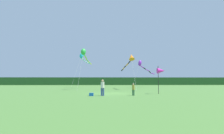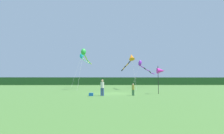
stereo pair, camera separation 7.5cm
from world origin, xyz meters
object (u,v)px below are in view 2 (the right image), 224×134
banner_flag_pole (161,71)px  person_adult (102,87)px  kite_orange (130,59)px  person_child (133,89)px  kite_purple (142,65)px  kite_cyan (82,56)px  cooler_box (91,94)px  kite_green (84,54)px

banner_flag_pole → person_adult: bearing=-161.2°
person_adult → kite_orange: size_ratio=0.17×
person_child → kite_purple: kite_purple is taller
person_child → kite_purple: size_ratio=0.18×
kite_cyan → kite_orange: bearing=-37.5°
cooler_box → kite_orange: size_ratio=0.04×
person_child → cooler_box: size_ratio=2.90×
kite_cyan → kite_green: (1.59, -7.88, -0.67)m
cooler_box → kite_orange: 15.74m
kite_cyan → kite_purple: bearing=-6.6°
person_adult → person_child: (3.22, 0.16, -0.23)m
person_child → kite_cyan: (-8.61, 21.03, 6.58)m
kite_green → kite_orange: bearing=0.2°
person_adult → kite_green: kite_green is taller
cooler_box → kite_purple: 22.45m
kite_cyan → kite_green: kite_cyan is taller
kite_cyan → kite_orange: size_ratio=0.82×
person_adult → cooler_box: (-1.13, -0.14, -0.78)m
kite_cyan → kite_green: bearing=-78.6°
kite_purple → kite_orange: (-3.53, -6.27, 0.62)m
cooler_box → kite_purple: kite_purple is taller
person_child → cooler_box: (-4.35, -0.30, -0.55)m
person_adult → person_child: size_ratio=1.32×
kite_purple → person_child: bearing=-104.8°
kite_green → kite_purple: bearing=27.4°
banner_flag_pole → cooler_box: bearing=-162.8°
cooler_box → kite_green: 15.15m
banner_flag_pole → kite_orange: (-2.09, 10.98, 2.98)m
person_adult → banner_flag_pole: size_ratio=0.50×
person_adult → banner_flag_pole: bearing=18.8°
kite_purple → kite_green: 13.77m
person_child → kite_orange: 14.18m
person_child → banner_flag_pole: size_ratio=0.38×
banner_flag_pole → kite_cyan: kite_cyan is taller
person_child → kite_green: (-7.01, 13.14, 5.91)m
person_adult → cooler_box: size_ratio=3.84×
cooler_box → person_child: bearing=3.9°
person_child → cooler_box: bearing=-176.1°
cooler_box → person_adult: bearing=7.0°
kite_purple → kite_green: kite_green is taller
banner_flag_pole → kite_orange: kite_orange is taller
person_adult → kite_green: (-3.79, 13.30, 5.68)m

